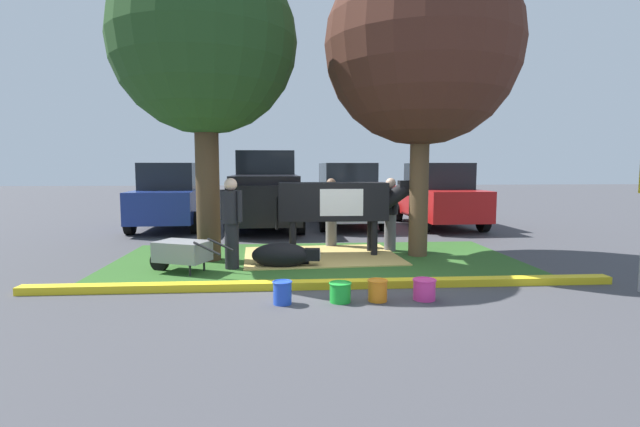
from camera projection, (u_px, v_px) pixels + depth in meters
ground_plane at (341, 279)px, 8.01m from camera, size 80.00×80.00×0.00m
grass_island at (317, 260)px, 9.56m from camera, size 8.14×4.07×0.02m
curb_yellow at (326, 284)px, 7.39m from camera, size 9.34×0.24×0.12m
hay_bedding at (321, 256)px, 9.92m from camera, size 3.35×2.60×0.04m
shade_tree_left at (204, 43)px, 9.10m from camera, size 3.61×3.61×6.16m
shade_tree_right at (422, 48)px, 9.60m from camera, size 4.02×4.02×6.37m
cow_holstein at (338, 202)px, 10.03m from camera, size 3.14×0.73×1.61m
calf_lying at (283, 255)px, 8.85m from camera, size 1.32×0.59×0.48m
person_handler at (390, 212)px, 10.49m from camera, size 0.34×0.51×1.66m
person_visitor_near at (231, 220)px, 8.65m from camera, size 0.43×0.36×1.71m
person_visitor_far at (331, 210)px, 11.06m from camera, size 0.49×0.34×1.64m
wheelbarrow at (181, 252)px, 8.41m from camera, size 1.58×1.03×0.63m
bucket_blue at (282, 292)px, 6.53m from camera, size 0.28×0.28×0.33m
bucket_green at (340, 292)px, 6.63m from camera, size 0.32×0.32×0.28m
bucket_orange at (378, 290)px, 6.67m from camera, size 0.30×0.30×0.31m
bucket_pink at (424, 289)px, 6.74m from camera, size 0.34×0.34×0.30m
sedan_blue at (173, 196)px, 14.59m from camera, size 2.12×4.45×2.02m
pickup_truck_black at (266, 192)px, 14.81m from camera, size 2.34×5.46×2.42m
hatchback_white at (347, 195)px, 15.16m from camera, size 2.12×4.45×2.02m
sedan_red at (437, 196)px, 15.00m from camera, size 2.12×4.45×2.02m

